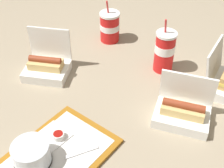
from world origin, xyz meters
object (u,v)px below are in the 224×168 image
at_px(plastic_fork, 82,152).
at_px(clamshell_hotdog_back, 182,112).
at_px(food_tray, 56,157).
at_px(ketchup_cup, 58,136).
at_px(clamshell_hotdog_left, 47,66).
at_px(soda_cup_left, 165,51).
at_px(soda_cup_back, 110,27).
at_px(cake_container, 31,154).

height_order(plastic_fork, clamshell_hotdog_back, clamshell_hotdog_back).
xyz_separation_m(food_tray, ketchup_cup, (-0.04, -0.05, 0.02)).
height_order(food_tray, clamshell_hotdog_back, clamshell_hotdog_back).
bearing_deg(ketchup_cup, clamshell_hotdog_left, -113.32).
bearing_deg(soda_cup_left, plastic_fork, 17.62).
height_order(soda_cup_back, soda_cup_left, soda_cup_left).
bearing_deg(plastic_fork, soda_cup_back, -119.95).
xyz_separation_m(cake_container, clamshell_hotdog_back, (-0.50, 0.15, -0.01)).
height_order(cake_container, clamshell_hotdog_back, clamshell_hotdog_back).
bearing_deg(soda_cup_left, clamshell_hotdog_left, -33.90).
relative_size(clamshell_hotdog_back, soda_cup_left, 0.98).
height_order(clamshell_hotdog_back, soda_cup_back, soda_cup_back).
height_order(food_tray, clamshell_hotdog_left, clamshell_hotdog_left).
relative_size(food_tray, cake_container, 3.57).
relative_size(clamshell_hotdog_left, clamshell_hotdog_back, 0.99).
bearing_deg(soda_cup_left, ketchup_cup, 7.35).
bearing_deg(ketchup_cup, plastic_fork, 106.85).
distance_m(clamshell_hotdog_left, soda_cup_back, 0.37).
xyz_separation_m(plastic_fork, soda_cup_left, (-0.53, -0.17, 0.08)).
bearing_deg(soda_cup_left, cake_container, 8.75).
relative_size(ketchup_cup, clamshell_hotdog_left, 0.17).
xyz_separation_m(food_tray, soda_cup_left, (-0.60, -0.13, 0.09)).
bearing_deg(cake_container, soda_cup_left, -171.25).
bearing_deg(plastic_fork, food_tray, -14.83).
bearing_deg(food_tray, plastic_fork, 150.30).
height_order(food_tray, cake_container, cake_container).
xyz_separation_m(cake_container, clamshell_hotdog_left, (-0.26, -0.37, -0.01)).
distance_m(cake_container, soda_cup_back, 0.76).
relative_size(food_tray, soda_cup_back, 2.07).
relative_size(clamshell_hotdog_back, soda_cup_back, 1.15).
height_order(plastic_fork, clamshell_hotdog_left, clamshell_hotdog_left).
height_order(cake_container, clamshell_hotdog_left, clamshell_hotdog_left).
height_order(food_tray, ketchup_cup, ketchup_cup).
xyz_separation_m(food_tray, plastic_fork, (-0.07, 0.04, 0.01)).
bearing_deg(clamshell_hotdog_left, ketchup_cup, 66.68).
distance_m(ketchup_cup, soda_cup_back, 0.65).
distance_m(cake_container, soda_cup_left, 0.67).
height_order(cake_container, plastic_fork, cake_container).
bearing_deg(clamshell_hotdog_back, clamshell_hotdog_left, -64.97).
distance_m(cake_container, clamshell_hotdog_back, 0.53).
xyz_separation_m(plastic_fork, clamshell_hotdog_back, (-0.37, 0.09, 0.03)).
bearing_deg(clamshell_hotdog_left, clamshell_hotdog_back, 115.03).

